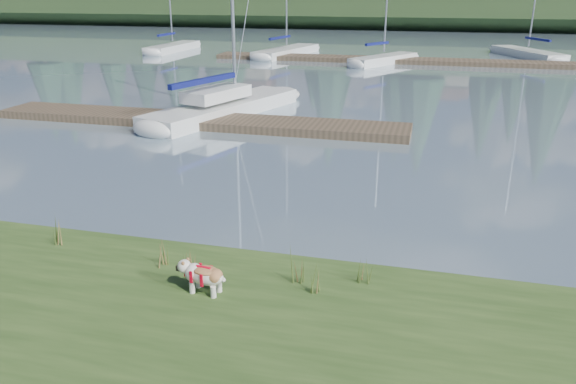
# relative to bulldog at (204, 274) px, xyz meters

# --- Properties ---
(ground) EXTENTS (200.00, 200.00, 0.00)m
(ground) POSITION_rel_bulldog_xyz_m (-1.41, 33.12, -0.66)
(ground) COLOR #7E95A6
(ground) RESTS_ON ground
(ridge) EXTENTS (200.00, 20.00, 5.00)m
(ridge) POSITION_rel_bulldog_xyz_m (-1.41, 76.12, 1.84)
(ridge) COLOR #203218
(ridge) RESTS_ON ground
(bulldog) EXTENTS (0.83, 0.41, 0.49)m
(bulldog) POSITION_rel_bulldog_xyz_m (0.00, 0.00, 0.00)
(bulldog) COLOR silver
(bulldog) RESTS_ON bank
(sailboat_main) EXTENTS (4.53, 9.26, 13.13)m
(sailboat_main) POSITION_rel_bulldog_xyz_m (-4.71, 14.52, -0.24)
(sailboat_main) COLOR silver
(sailboat_main) RESTS_ON ground
(dock_near) EXTENTS (16.00, 2.00, 0.30)m
(dock_near) POSITION_rel_bulldog_xyz_m (-5.41, 12.12, -0.51)
(dock_near) COLOR #4C3D2C
(dock_near) RESTS_ON ground
(dock_far) EXTENTS (26.00, 2.20, 0.30)m
(dock_far) POSITION_rel_bulldog_xyz_m (0.59, 33.12, -0.51)
(dock_far) COLOR #4C3D2C
(dock_far) RESTS_ON ground
(sailboat_bg_0) EXTENTS (1.74, 8.15, 11.76)m
(sailboat_bg_0) POSITION_rel_bulldog_xyz_m (-17.78, 36.77, -0.34)
(sailboat_bg_0) COLOR silver
(sailboat_bg_0) RESTS_ON ground
(sailboat_bg_1) EXTENTS (3.71, 9.15, 13.28)m
(sailboat_bg_1) POSITION_rel_bulldog_xyz_m (-7.82, 36.18, -0.33)
(sailboat_bg_1) COLOR silver
(sailboat_bg_1) RESTS_ON ground
(sailboat_bg_2) EXTENTS (4.67, 6.83, 10.70)m
(sailboat_bg_2) POSITION_rel_bulldog_xyz_m (0.01, 32.62, -0.33)
(sailboat_bg_2) COLOR silver
(sailboat_bg_2) RESTS_ON ground
(sailboat_bg_3) EXTENTS (5.10, 8.48, 12.51)m
(sailboat_bg_3) POSITION_rel_bulldog_xyz_m (9.39, 39.29, -0.34)
(sailboat_bg_3) COLOR silver
(sailboat_bg_3) RESTS_ON ground
(weed_0) EXTENTS (0.17, 0.14, 0.63)m
(weed_0) POSITION_rel_bulldog_xyz_m (-1.06, 0.63, -0.04)
(weed_0) COLOR #475B23
(weed_0) RESTS_ON bank
(weed_1) EXTENTS (0.17, 0.14, 0.41)m
(weed_1) POSITION_rel_bulldog_xyz_m (-0.50, 0.64, -0.14)
(weed_1) COLOR #475B23
(weed_1) RESTS_ON bank
(weed_2) EXTENTS (0.17, 0.14, 0.68)m
(weed_2) POSITION_rel_bulldog_xyz_m (1.34, 0.66, -0.02)
(weed_2) COLOR #475B23
(weed_2) RESTS_ON bank
(weed_3) EXTENTS (0.17, 0.14, 0.57)m
(weed_3) POSITION_rel_bulldog_xyz_m (-3.29, 0.95, -0.07)
(weed_3) COLOR #475B23
(weed_3) RESTS_ON bank
(weed_4) EXTENTS (0.17, 0.14, 0.52)m
(weed_4) POSITION_rel_bulldog_xyz_m (1.68, 0.46, -0.09)
(weed_4) COLOR #475B23
(weed_4) RESTS_ON bank
(weed_5) EXTENTS (0.17, 0.14, 0.50)m
(weed_5) POSITION_rel_bulldog_xyz_m (2.41, 0.98, -0.10)
(weed_5) COLOR #475B23
(weed_5) RESTS_ON bank
(mud_lip) EXTENTS (60.00, 0.50, 0.14)m
(mud_lip) POSITION_rel_bulldog_xyz_m (-1.41, 1.52, -0.59)
(mud_lip) COLOR #33281C
(mud_lip) RESTS_ON ground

